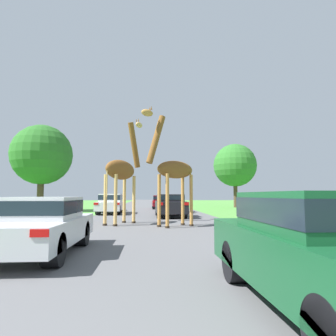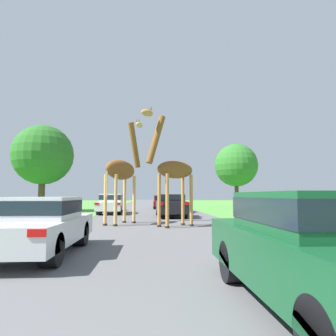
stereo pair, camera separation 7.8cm
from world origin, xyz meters
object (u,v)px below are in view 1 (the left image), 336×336
at_px(car_far_ahead, 171,203).
at_px(car_verge_right, 40,224).
at_px(car_rear_follower, 111,203).
at_px(giraffe_companion, 122,170).
at_px(car_lead_maroon, 328,247).
at_px(car_queue_left, 161,202).
at_px(giraffe_near_road, 172,169).
at_px(car_queue_right, 170,205).
at_px(tree_left_edge, 235,165).
at_px(tree_centre_back, 42,155).

bearing_deg(car_far_ahead, car_verge_right, -104.61).
bearing_deg(car_verge_right, car_rear_follower, 90.80).
relative_size(giraffe_companion, car_verge_right, 1.32).
xyz_separation_m(car_lead_maroon, car_queue_left, (-0.72, 26.78, -0.03)).
xyz_separation_m(giraffe_companion, car_queue_left, (2.61, 15.82, -1.86)).
bearing_deg(giraffe_near_road, car_queue_right, -35.60).
xyz_separation_m(car_far_ahead, tree_left_edge, (7.92, 8.75, 3.95)).
bearing_deg(car_queue_left, car_lead_maroon, -88.46).
bearing_deg(car_verge_right, car_queue_right, 71.70).
relative_size(car_verge_right, car_rear_follower, 0.89).
bearing_deg(car_rear_follower, car_far_ahead, 19.47).
distance_m(car_far_ahead, car_verge_right, 17.59).
xyz_separation_m(tree_left_edge, tree_centre_back, (-18.84, -7.06, 0.06)).
height_order(car_queue_right, car_rear_follower, car_rear_follower).
bearing_deg(tree_centre_back, car_lead_maroon, -63.66).
bearing_deg(car_queue_left, car_far_ahead, -84.85).
bearing_deg(car_verge_right, car_queue_left, 80.43).
bearing_deg(car_far_ahead, car_rear_follower, -160.53).
distance_m(giraffe_near_road, giraffe_companion, 2.67).
relative_size(giraffe_companion, car_lead_maroon, 1.24).
bearing_deg(car_queue_right, giraffe_near_road, -93.43).
distance_m(car_lead_maroon, car_verge_right, 5.92).
distance_m(car_queue_right, car_verge_right, 12.55).
relative_size(car_lead_maroon, car_queue_left, 1.03).
bearing_deg(car_far_ahead, car_queue_right, -95.56).
height_order(giraffe_near_road, tree_centre_back, tree_centre_back).
xyz_separation_m(giraffe_near_road, car_far_ahead, (0.86, 11.13, -1.74)).
xyz_separation_m(car_queue_right, car_queue_left, (-0.05, 11.16, -0.04)).
relative_size(car_queue_right, car_queue_left, 1.07).
height_order(giraffe_companion, car_queue_right, giraffe_companion).
distance_m(giraffe_near_road, car_verge_right, 7.12).
height_order(car_lead_maroon, car_queue_right, car_queue_right).
relative_size(giraffe_companion, car_rear_follower, 1.17).
relative_size(giraffe_near_road, car_verge_right, 1.25).
relative_size(giraffe_near_road, car_queue_right, 1.14).
distance_m(car_queue_right, car_rear_follower, 5.41).
bearing_deg(giraffe_near_road, giraffe_companion, 27.20).
bearing_deg(car_queue_right, tree_left_edge, 58.74).
bearing_deg(car_rear_follower, car_queue_right, -39.83).
bearing_deg(car_queue_left, car_rear_follower, -118.08).
height_order(car_lead_maroon, car_verge_right, car_lead_maroon).
height_order(tree_left_edge, tree_centre_back, tree_centre_back).
relative_size(car_rear_follower, tree_left_edge, 0.65).
distance_m(giraffe_near_road, car_queue_right, 6.28).
distance_m(car_lead_maroon, tree_left_edge, 30.73).
bearing_deg(giraffe_companion, tree_centre_back, 153.44).
bearing_deg(tree_centre_back, giraffe_near_road, -51.87).
distance_m(car_far_ahead, car_rear_follower, 4.93).
bearing_deg(tree_centre_back, tree_left_edge, 20.53).
xyz_separation_m(car_lead_maroon, car_far_ahead, (-0.17, 20.73, -0.00)).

